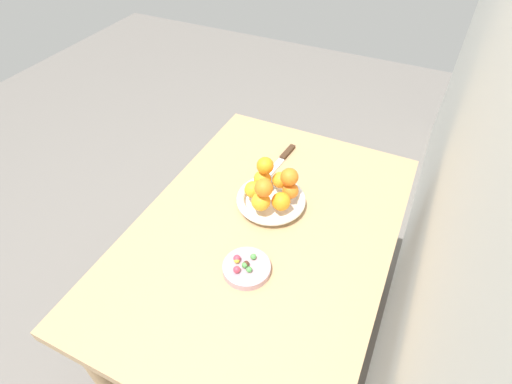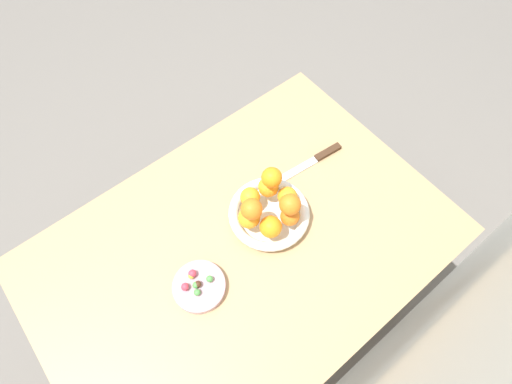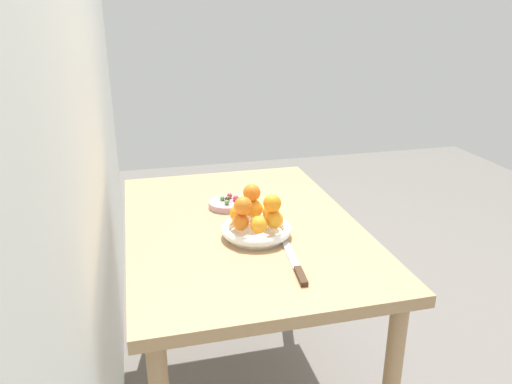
% 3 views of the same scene
% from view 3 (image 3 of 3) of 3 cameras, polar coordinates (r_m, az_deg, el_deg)
% --- Properties ---
extents(wall_back, '(4.00, 0.05, 2.50)m').
position_cam_3_polar(wall_back, '(1.51, -20.20, 12.65)').
color(wall_back, silver).
rests_on(wall_back, ground_plane).
extents(dining_table, '(1.10, 0.76, 0.74)m').
position_cam_3_polar(dining_table, '(1.71, -1.57, -6.32)').
color(dining_table, tan).
rests_on(dining_table, ground_plane).
extents(fruit_bowl, '(0.22, 0.22, 0.04)m').
position_cam_3_polar(fruit_bowl, '(1.57, 0.05, -4.41)').
color(fruit_bowl, white).
rests_on(fruit_bowl, dining_table).
extents(candy_dish, '(0.13, 0.13, 0.02)m').
position_cam_3_polar(candy_dish, '(1.81, -3.32, -1.39)').
color(candy_dish, '#B28C99').
rests_on(candy_dish, dining_table).
extents(orange_0, '(0.06, 0.06, 0.06)m').
position_cam_3_polar(orange_0, '(1.58, -1.97, -2.48)').
color(orange_0, orange).
rests_on(orange_0, fruit_bowl).
extents(orange_1, '(0.05, 0.05, 0.05)m').
position_cam_3_polar(orange_1, '(1.52, -1.76, -3.48)').
color(orange_1, orange).
rests_on(orange_1, fruit_bowl).
extents(orange_2, '(0.05, 0.05, 0.05)m').
position_cam_3_polar(orange_2, '(1.50, 0.32, -3.77)').
color(orange_2, orange).
rests_on(orange_2, fruit_bowl).
extents(orange_3, '(0.06, 0.06, 0.06)m').
position_cam_3_polar(orange_3, '(1.53, 2.07, -3.18)').
color(orange_3, orange).
rests_on(orange_3, fruit_bowl).
extents(orange_4, '(0.05, 0.05, 0.05)m').
position_cam_3_polar(orange_4, '(1.59, 1.73, -2.38)').
color(orange_4, orange).
rests_on(orange_4, fruit_bowl).
extents(orange_5, '(0.06, 0.06, 0.06)m').
position_cam_3_polar(orange_5, '(1.61, -0.23, -1.92)').
color(orange_5, orange).
rests_on(orange_5, fruit_bowl).
extents(orange_6, '(0.06, 0.06, 0.06)m').
position_cam_3_polar(orange_6, '(1.50, -1.49, -1.59)').
color(orange_6, orange).
rests_on(orange_6, orange_1).
extents(orange_7, '(0.06, 0.06, 0.06)m').
position_cam_3_polar(orange_7, '(1.51, 1.86, -1.31)').
color(orange_7, orange).
rests_on(orange_7, orange_3).
extents(orange_8, '(0.06, 0.06, 0.06)m').
position_cam_3_polar(orange_8, '(1.59, -0.49, -0.06)').
color(orange_8, orange).
rests_on(orange_8, orange_5).
extents(candy_ball_0, '(0.02, 0.02, 0.02)m').
position_cam_3_polar(candy_ball_0, '(1.83, -3.04, -0.41)').
color(candy_ball_0, '#C6384C').
rests_on(candy_ball_0, candy_dish).
extents(candy_ball_1, '(0.02, 0.02, 0.02)m').
position_cam_3_polar(candy_ball_1, '(1.80, -3.30, -0.80)').
color(candy_ball_1, '#472819').
rests_on(candy_ball_1, candy_dish).
extents(candy_ball_2, '(0.02, 0.02, 0.02)m').
position_cam_3_polar(candy_ball_2, '(1.77, -3.34, -1.18)').
color(candy_ball_2, '#4C9947').
rests_on(candy_ball_2, candy_dish).
extents(candy_ball_3, '(0.02, 0.02, 0.02)m').
position_cam_3_polar(candy_ball_3, '(1.80, -3.28, -0.74)').
color(candy_ball_3, '#4C9947').
rests_on(candy_ball_3, candy_dish).
extents(candy_ball_4, '(0.02, 0.02, 0.02)m').
position_cam_3_polar(candy_ball_4, '(1.80, -2.32, -0.72)').
color(candy_ball_4, '#C6384C').
rests_on(candy_ball_4, candy_dish).
extents(candy_ball_5, '(0.01, 0.01, 0.01)m').
position_cam_3_polar(candy_ball_5, '(1.80, -3.33, -0.85)').
color(candy_ball_5, '#4C9947').
rests_on(candy_ball_5, candy_dish).
extents(candy_ball_6, '(0.02, 0.02, 0.02)m').
position_cam_3_polar(candy_ball_6, '(1.81, -3.87, -0.71)').
color(candy_ball_6, '#4C9947').
rests_on(candy_ball_6, candy_dish).
extents(candy_ball_7, '(0.02, 0.02, 0.02)m').
position_cam_3_polar(candy_ball_7, '(1.80, -2.41, -0.73)').
color(candy_ball_7, gold).
rests_on(candy_ball_7, candy_dish).
extents(knife, '(0.26, 0.05, 0.01)m').
position_cam_3_polar(knife, '(1.41, 4.58, -8.38)').
color(knife, '#3F2819').
rests_on(knife, dining_table).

